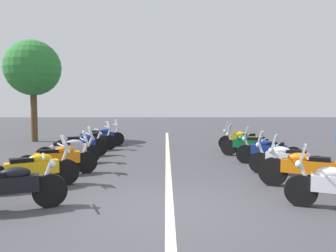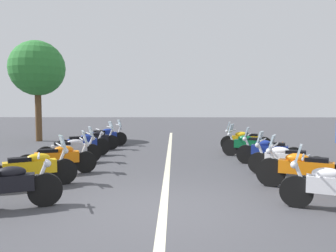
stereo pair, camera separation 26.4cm
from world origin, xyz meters
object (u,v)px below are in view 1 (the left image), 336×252
motorcycle_left_row_1 (34,169)px  motorcycle_left_row_2 (59,159)px  traffic_cone_0 (281,149)px  motorcycle_left_row_3 (70,150)px  motorcycle_left_row_4 (81,144)px  motorcycle_left_row_0 (6,187)px  motorcycle_left_row_5 (94,140)px  motorcycle_right_row_4 (248,144)px  motorcycle_right_row_3 (268,150)px  roadside_tree_1 (33,68)px  motorcycle_right_row_5 (243,140)px  motorcycle_left_row_6 (102,136)px  motorcycle_right_row_2 (286,159)px  motorcycle_right_row_1 (306,168)px

motorcycle_left_row_1 → motorcycle_left_row_2: motorcycle_left_row_1 is taller
motorcycle_left_row_2 → traffic_cone_0: size_ratio=3.25×
motorcycle_left_row_1 → motorcycle_left_row_2: 1.42m
motorcycle_left_row_3 → motorcycle_left_row_4: (1.48, 0.01, 0.00)m
motorcycle_left_row_0 → motorcycle_left_row_2: size_ratio=1.03×
motorcycle_left_row_5 → motorcycle_left_row_0: bearing=-117.1°
motorcycle_left_row_0 → motorcycle_left_row_5: motorcycle_left_row_5 is taller
traffic_cone_0 → motorcycle_left_row_5: bearing=76.9°
motorcycle_right_row_4 → motorcycle_left_row_4: bearing=27.0°
motorcycle_left_row_4 → motorcycle_right_row_3: (-1.57, -6.36, -0.00)m
motorcycle_left_row_5 → roadside_tree_1: size_ratio=0.36×
roadside_tree_1 → traffic_cone_0: bearing=-114.6°
motorcycle_left_row_0 → motorcycle_right_row_5: size_ratio=1.03×
motorcycle_right_row_5 → motorcycle_left_row_2: bearing=54.1°
motorcycle_left_row_1 → motorcycle_left_row_6: 7.32m
motorcycle_left_row_0 → motorcycle_left_row_3: bearing=70.9°
motorcycle_left_row_6 → motorcycle_right_row_3: bearing=-59.6°
motorcycle_left_row_4 → motorcycle_left_row_5: 1.51m
motorcycle_right_row_2 → motorcycle_right_row_5: (4.58, 0.08, 0.00)m
traffic_cone_0 → motorcycle_left_row_4: bearing=88.7°
motorcycle_left_row_4 → motorcycle_left_row_5: motorcycle_left_row_5 is taller
motorcycle_left_row_2 → motorcycle_right_row_1: 6.29m
motorcycle_left_row_0 → motorcycle_right_row_3: 7.61m
motorcycle_left_row_2 → motorcycle_left_row_5: size_ratio=1.08×
motorcycle_left_row_0 → motorcycle_left_row_2: 2.99m
motorcycle_left_row_0 → motorcycle_right_row_4: motorcycle_right_row_4 is taller
motorcycle_right_row_3 → roadside_tree_1: bearing=-11.4°
motorcycle_right_row_4 → motorcycle_left_row_6: bearing=1.4°
motorcycle_left_row_6 → roadside_tree_1: 5.45m
motorcycle_left_row_3 → roadside_tree_1: size_ratio=0.37×
motorcycle_left_row_4 → motorcycle_right_row_5: (1.41, -6.27, -0.00)m
motorcycle_left_row_4 → motorcycle_left_row_6: bearing=60.5°
roadside_tree_1 → motorcycle_right_row_4: bearing=-116.6°
motorcycle_left_row_4 → motorcycle_right_row_5: size_ratio=0.94×
motorcycle_left_row_0 → motorcycle_right_row_1: bearing=-7.7°
motorcycle_left_row_0 → motorcycle_left_row_4: bearing=70.4°
motorcycle_right_row_5 → traffic_cone_0: (-1.58, -1.01, -0.17)m
motorcycle_left_row_3 → roadside_tree_1: 8.02m
motorcycle_right_row_3 → motorcycle_left_row_6: bearing=-14.4°
motorcycle_left_row_6 → motorcycle_left_row_1: bearing=-115.0°
motorcycle_left_row_0 → motorcycle_left_row_5: 7.57m
motorcycle_right_row_5 → motorcycle_right_row_4: bearing=100.8°
motorcycle_left_row_4 → motorcycle_right_row_1: bearing=-61.2°
motorcycle_left_row_2 → motorcycle_right_row_5: size_ratio=1.00×
motorcycle_left_row_1 → motorcycle_right_row_2: bearing=-18.8°
motorcycle_left_row_0 → motorcycle_right_row_4: 8.41m
motorcycle_left_row_0 → motorcycle_left_row_2: motorcycle_left_row_2 is taller
motorcycle_left_row_3 → motorcycle_right_row_3: 6.35m
motorcycle_right_row_4 → motorcycle_right_row_5: (1.46, -0.18, 0.00)m
motorcycle_right_row_2 → roadside_tree_1: (8.02, 10.02, 3.28)m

